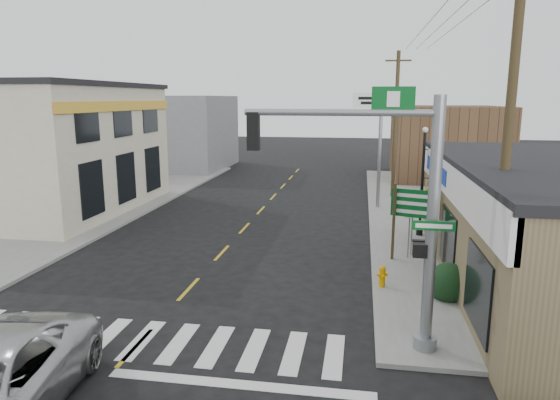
% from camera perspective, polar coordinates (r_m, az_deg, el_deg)
% --- Properties ---
extents(ground, '(140.00, 140.00, 0.00)m').
position_cam_1_polar(ground, '(13.66, -16.22, -15.88)').
color(ground, black).
rests_on(ground, ground).
extents(sidewalk_right, '(6.00, 38.00, 0.13)m').
position_cam_1_polar(sidewalk_right, '(24.89, 17.12, -3.22)').
color(sidewalk_right, slate).
rests_on(sidewalk_right, ground).
extents(sidewalk_left, '(6.00, 38.00, 0.13)m').
position_cam_1_polar(sidewalk_left, '(28.59, -21.44, -1.64)').
color(sidewalk_left, slate).
rests_on(sidewalk_left, ground).
extents(center_line, '(0.12, 56.00, 0.01)m').
position_cam_1_polar(center_line, '(20.61, -6.66, -6.00)').
color(center_line, gold).
rests_on(center_line, ground).
extents(crosswalk, '(11.00, 2.20, 0.01)m').
position_cam_1_polar(crosswalk, '(13.98, -15.50, -15.16)').
color(crosswalk, silver).
rests_on(crosswalk, ground).
extents(left_building, '(12.00, 12.00, 6.80)m').
position_cam_1_polar(left_building, '(31.12, -27.34, 5.12)').
color(left_building, '#BEB99E').
rests_on(left_building, ground).
extents(bldg_distant_right, '(8.00, 10.00, 5.60)m').
position_cam_1_polar(bldg_distant_right, '(41.52, 18.40, 6.28)').
color(bldg_distant_right, brown).
rests_on(bldg_distant_right, ground).
extents(bldg_distant_left, '(9.00, 10.00, 6.40)m').
position_cam_1_polar(bldg_distant_left, '(46.03, -11.82, 7.58)').
color(bldg_distant_left, slate).
rests_on(bldg_distant_left, ground).
extents(traffic_signal_pole, '(4.99, 0.38, 6.33)m').
position_cam_1_polar(traffic_signal_pole, '(12.04, 13.64, 0.23)').
color(traffic_signal_pole, gray).
rests_on(traffic_signal_pole, sidewalk_right).
extents(guide_sign, '(1.69, 0.14, 2.95)m').
position_cam_1_polar(guide_sign, '(19.32, 14.95, -1.29)').
color(guide_sign, '#44361F').
rests_on(guide_sign, sidewalk_right).
extents(fire_hydrant, '(0.22, 0.22, 0.71)m').
position_cam_1_polar(fire_hydrant, '(16.83, 11.62, -8.42)').
color(fire_hydrant, '#D58F00').
rests_on(fire_hydrant, sidewalk_right).
extents(ped_crossing_sign, '(1.13, 0.08, 2.90)m').
position_cam_1_polar(ped_crossing_sign, '(20.11, 16.82, -0.69)').
color(ped_crossing_sign, gray).
rests_on(ped_crossing_sign, sidewalk_right).
extents(lamp_post, '(0.63, 0.49, 4.84)m').
position_cam_1_polar(lamp_post, '(22.91, 16.15, 2.95)').
color(lamp_post, black).
rests_on(lamp_post, sidewalk_right).
extents(dance_center_sign, '(3.13, 0.20, 6.66)m').
position_cam_1_polar(dance_center_sign, '(28.35, 11.47, 9.23)').
color(dance_center_sign, gray).
rests_on(dance_center_sign, sidewalk_right).
extents(bare_tree, '(2.27, 2.27, 4.55)m').
position_cam_1_polar(bare_tree, '(14.77, 25.01, 0.77)').
color(bare_tree, black).
rests_on(bare_tree, sidewalk_right).
extents(shrub_front, '(1.26, 1.26, 0.95)m').
position_cam_1_polar(shrub_front, '(16.41, 18.69, -8.99)').
color(shrub_front, '#1A3814').
rests_on(shrub_front, sidewalk_right).
extents(shrub_back, '(1.15, 1.15, 0.86)m').
position_cam_1_polar(shrub_back, '(21.23, 20.22, -4.56)').
color(shrub_back, black).
rests_on(shrub_back, sidewalk_right).
extents(utility_pole_near, '(1.80, 0.27, 10.36)m').
position_cam_1_polar(utility_pole_near, '(15.30, 24.68, 7.70)').
color(utility_pole_near, '#4C3A27').
rests_on(utility_pole_near, sidewalk_right).
extents(utility_pole_far, '(1.54, 0.23, 8.85)m').
position_cam_1_polar(utility_pole_far, '(31.70, 13.06, 8.50)').
color(utility_pole_far, '#3B2C1C').
rests_on(utility_pole_far, sidewalk_right).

